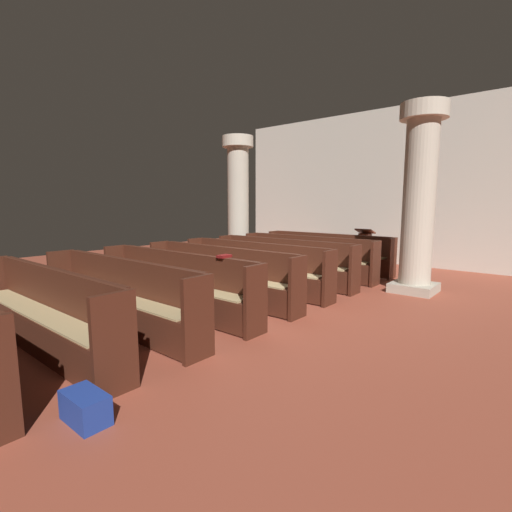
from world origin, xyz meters
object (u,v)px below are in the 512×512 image
pew_row_5 (175,282)px  pew_row_7 (41,308)px  pew_row_0 (327,251)px  pillar_aisle_side (419,197)px  pew_row_3 (254,266)px  pew_row_4 (219,273)px  pew_row_1 (307,255)px  pew_row_6 (118,293)px  lectern (364,251)px  pew_row_2 (283,260)px  kneeler_box_blue (85,407)px  pillar_far_side (238,199)px  hymn_book (224,256)px

pew_row_5 → pew_row_7: bearing=-90.0°
pew_row_0 → pillar_aisle_side: bearing=-22.2°
pew_row_3 → pew_row_4: 1.00m
pew_row_7 → pew_row_1: bearing=90.0°
pew_row_4 → pillar_aisle_side: pillar_aisle_side is taller
pew_row_6 → lectern: 7.20m
pew_row_2 → pew_row_7: same height
pew_row_2 → kneeler_box_blue: (1.94, -5.44, -0.39)m
pew_row_1 → kneeler_box_blue: (1.94, -6.45, -0.39)m
pillar_far_side → kneeler_box_blue: bearing=-56.4°
pew_row_6 → pillar_far_side: size_ratio=0.97×
pew_row_0 → pew_row_5: size_ratio=1.00×
pew_row_3 → pew_row_5: bearing=-90.0°
pew_row_5 → pew_row_6: size_ratio=1.00×
lectern → kneeler_box_blue: bearing=-80.7°
lectern → hymn_book: bearing=-86.0°
pew_row_5 → hymn_book: hymn_book is taller
pew_row_3 → pew_row_4: same height
pillar_far_side → pew_row_6: bearing=-64.6°
pillar_far_side → pew_row_4: bearing=-52.5°
pew_row_4 → kneeler_box_blue: bearing=-60.5°
pew_row_7 → pillar_far_side: 6.92m
pew_row_3 → kneeler_box_blue: bearing=-66.3°
pew_row_1 → pillar_aisle_side: (2.57, -0.05, 1.39)m
pillar_aisle_side → pew_row_2: bearing=-159.5°
pew_row_6 → pew_row_7: (0.00, -1.00, 0.00)m
pew_row_1 → pew_row_6: bearing=-90.0°
pillar_far_side → hymn_book: size_ratio=17.63×
pew_row_3 → hymn_book: bearing=-62.3°
pew_row_0 → pew_row_5: 5.02m
kneeler_box_blue → hymn_book: bearing=110.7°
pew_row_2 → pew_row_3: bearing=-90.0°
pew_row_2 → pillar_far_side: bearing=153.2°
pew_row_7 → pillar_aisle_side: size_ratio=0.97×
pew_row_2 → pew_row_4: (0.00, -2.01, 0.00)m
hymn_book → pew_row_6: bearing=-128.9°
pew_row_2 → lectern: bearing=80.2°
pew_row_2 → pew_row_4: same height
pew_row_6 → pew_row_7: bearing=-90.0°
pew_row_1 → kneeler_box_blue: bearing=-73.2°
pillar_aisle_side → pew_row_6: bearing=-117.3°
kneeler_box_blue → pew_row_3: bearing=113.7°
pew_row_0 → hymn_book: 4.96m
hymn_book → lectern: bearing=94.0°
pew_row_1 → pillar_aisle_side: 2.92m
pew_row_3 → pew_row_6: size_ratio=1.00×
pew_row_1 → hymn_book: (0.96, -3.83, 0.48)m
pew_row_1 → pew_row_2: (0.00, -1.00, 0.00)m
pew_row_4 → hymn_book: hymn_book is taller
pew_row_4 → pew_row_7: size_ratio=1.00×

